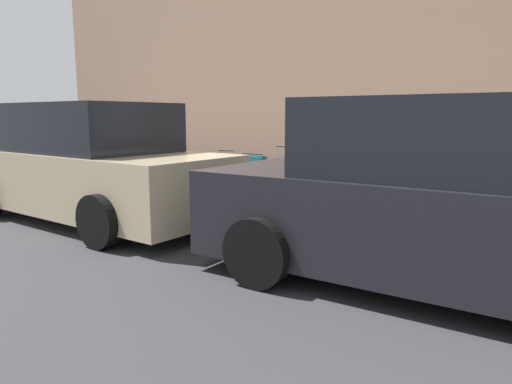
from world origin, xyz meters
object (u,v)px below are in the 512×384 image
at_px(suitcase_navy_1, 378,189).
at_px(bollard_post, 155,169).
at_px(suitcase_teal_5, 252,177).
at_px(parked_car_beige_1, 91,166).
at_px(fire_hydrant, 177,166).
at_px(suitcase_black_6, 227,178).
at_px(suitcase_red_7, 203,175).
at_px(suitcase_maroon_2, 342,185).
at_px(suitcase_olive_3, 310,181).
at_px(suitcase_red_0, 420,195).
at_px(suitcase_silver_4, 284,180).
at_px(parked_car_charcoal_0, 440,200).

distance_m(suitcase_navy_1, bollard_post, 4.41).
distance_m(suitcase_teal_5, parked_car_beige_1, 2.60).
height_order(fire_hydrant, bollard_post, fire_hydrant).
xyz_separation_m(suitcase_teal_5, suitcase_black_6, (0.54, 0.01, -0.05)).
height_order(suitcase_red_7, bollard_post, bollard_post).
bearing_deg(suitcase_teal_5, suitcase_maroon_2, -175.59).
xyz_separation_m(suitcase_maroon_2, suitcase_olive_3, (0.53, 0.06, 0.04)).
relative_size(suitcase_red_0, fire_hydrant, 0.97).
distance_m(suitcase_maroon_2, suitcase_silver_4, 1.04).
relative_size(suitcase_olive_3, suitcase_red_7, 1.13).
bearing_deg(fire_hydrant, suitcase_olive_3, -179.90).
height_order(suitcase_navy_1, suitcase_olive_3, suitcase_navy_1).
relative_size(suitcase_red_0, suitcase_maroon_2, 0.91).
height_order(fire_hydrant, parked_car_beige_1, parked_car_beige_1).
xyz_separation_m(suitcase_red_0, suitcase_olive_3, (1.71, 0.02, 0.07)).
bearing_deg(suitcase_silver_4, parked_car_beige_1, 50.70).
bearing_deg(suitcase_red_0, fire_hydrant, 0.30).
height_order(suitcase_silver_4, parked_car_charcoal_0, parked_car_charcoal_0).
bearing_deg(bollard_post, suitcase_teal_5, -177.75).
distance_m(suitcase_navy_1, suitcase_teal_5, 2.17).
height_order(suitcase_olive_3, suitcase_silver_4, suitcase_silver_4).
bearing_deg(suitcase_olive_3, suitcase_black_6, 2.88).
bearing_deg(suitcase_maroon_2, suitcase_red_0, 178.22).
xyz_separation_m(suitcase_navy_1, fire_hydrant, (3.95, -0.02, 0.10)).
xyz_separation_m(suitcase_maroon_2, fire_hydrant, (3.36, 0.06, 0.11)).
height_order(suitcase_navy_1, suitcase_teal_5, suitcase_navy_1).
bearing_deg(bollard_post, suitcase_olive_3, -177.30).
relative_size(suitcase_maroon_2, parked_car_beige_1, 0.19).
xyz_separation_m(suitcase_red_0, suitcase_teal_5, (2.77, 0.09, 0.06)).
relative_size(suitcase_navy_1, fire_hydrant, 1.17).
distance_m(bollard_post, parked_car_charcoal_0, 6.11).
bearing_deg(parked_car_charcoal_0, suitcase_navy_1, -59.42).
relative_size(suitcase_navy_1, suitcase_teal_5, 1.26).
bearing_deg(parked_car_beige_1, bollard_post, -67.56).
height_order(suitcase_navy_1, bollard_post, suitcase_navy_1).
relative_size(suitcase_navy_1, parked_car_charcoal_0, 0.23).
bearing_deg(suitcase_red_7, suitcase_teal_5, -179.23).
relative_size(suitcase_black_6, parked_car_charcoal_0, 0.19).
distance_m(suitcase_navy_1, suitcase_red_7, 3.25).
distance_m(suitcase_maroon_2, bollard_post, 3.83).
relative_size(suitcase_teal_5, suitcase_black_6, 0.96).
height_order(suitcase_silver_4, fire_hydrant, suitcase_silver_4).
xyz_separation_m(suitcase_black_6, fire_hydrant, (1.24, -0.07, 0.13)).
height_order(fire_hydrant, parked_car_charcoal_0, parked_car_charcoal_0).
relative_size(suitcase_navy_1, suitcase_silver_4, 1.07).
distance_m(suitcase_olive_3, suitcase_black_6, 1.60).
relative_size(suitcase_maroon_2, suitcase_teal_5, 1.16).
bearing_deg(suitcase_navy_1, suitcase_teal_5, 1.05).
distance_m(suitcase_navy_1, suitcase_maroon_2, 0.59).
xyz_separation_m(suitcase_maroon_2, suitcase_silver_4, (1.04, -0.02, -0.01)).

